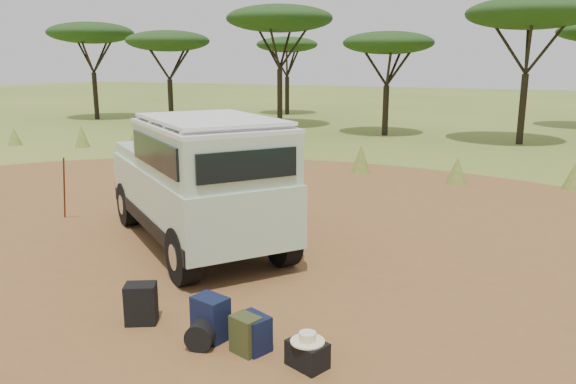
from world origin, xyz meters
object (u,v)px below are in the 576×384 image
at_px(backpack_black, 141,304).
at_px(backpack_navy, 211,318).
at_px(safari_vehicle, 199,183).
at_px(hard_case, 307,354).
at_px(walking_staff, 64,188).
at_px(duffel_navy, 253,333).
at_px(backpack_olive, 246,335).

bearing_deg(backpack_black, backpack_navy, -27.60).
height_order(safari_vehicle, hard_case, safari_vehicle).
xyz_separation_m(safari_vehicle, backpack_black, (1.18, -3.07, -0.93)).
bearing_deg(hard_case, safari_vehicle, 159.12).
bearing_deg(backpack_black, safari_vehicle, 81.39).
xyz_separation_m(backpack_navy, hard_case, (1.36, -0.08, -0.12)).
relative_size(walking_staff, backpack_navy, 2.71).
bearing_deg(backpack_black, hard_case, -30.62).
distance_m(backpack_black, hard_case, 2.44).
distance_m(safari_vehicle, hard_case, 4.88).
distance_m(duffel_navy, hard_case, 0.75).
distance_m(walking_staff, hard_case, 7.97).
relative_size(walking_staff, backpack_black, 2.77).
height_order(backpack_black, backpack_navy, backpack_navy).
bearing_deg(duffel_navy, backpack_navy, -161.58).
height_order(walking_staff, backpack_navy, walking_staff).
xyz_separation_m(safari_vehicle, hard_case, (3.61, -3.11, -1.04)).
height_order(safari_vehicle, walking_staff, safari_vehicle).
distance_m(walking_staff, duffel_navy, 7.27).
distance_m(backpack_navy, backpack_olive, 0.59).
bearing_deg(safari_vehicle, duffel_navy, -10.97).
bearing_deg(backpack_navy, backpack_black, -165.39).
xyz_separation_m(backpack_black, backpack_navy, (1.07, 0.04, 0.01)).
distance_m(backpack_olive, duffel_navy, 0.10).
distance_m(backpack_black, duffel_navy, 1.69).
xyz_separation_m(backpack_navy, duffel_navy, (0.61, -0.02, -0.06)).
distance_m(walking_staff, backpack_olive, 7.27).
bearing_deg(safari_vehicle, backpack_navy, -17.55).
relative_size(backpack_olive, hard_case, 1.07).
relative_size(safari_vehicle, backpack_black, 9.60).
relative_size(backpack_black, backpack_navy, 0.98).
height_order(backpack_navy, backpack_olive, backpack_navy).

